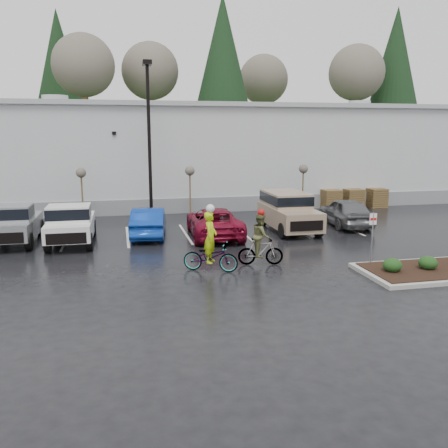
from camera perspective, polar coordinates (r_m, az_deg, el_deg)
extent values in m
plane|color=black|center=(18.02, 6.87, -6.10)|extent=(120.00, 120.00, 0.00)
cube|color=#B2B5B7|center=(38.71, -3.89, 8.38)|extent=(60.00, 15.00, 7.00)
cube|color=slate|center=(31.59, -1.77, 2.33)|extent=(60.00, 0.12, 1.00)
cube|color=#999B9E|center=(38.70, -3.96, 13.64)|extent=(60.50, 15.50, 0.30)
cube|color=#203616|center=(61.55, -7.14, 8.84)|extent=(80.00, 25.00, 6.00)
cylinder|color=black|center=(28.30, -8.96, 9.32)|extent=(0.20, 0.20, 9.00)
cube|color=black|center=(28.54, -9.25, 18.59)|extent=(0.50, 1.00, 0.25)
cylinder|color=#4F381F|center=(29.57, -16.67, 3.03)|extent=(0.10, 0.10, 2.80)
sphere|color=#4E463F|center=(29.41, -16.83, 5.92)|extent=(0.60, 0.60, 0.60)
cylinder|color=#4F381F|center=(29.80, -4.10, 3.52)|extent=(0.10, 0.10, 2.80)
sphere|color=#4E463F|center=(29.64, -4.14, 6.40)|extent=(0.60, 0.60, 0.60)
cylinder|color=#4F381F|center=(31.75, 9.45, 3.87)|extent=(0.10, 0.10, 2.80)
sphere|color=#4E463F|center=(31.61, 9.53, 6.57)|extent=(0.60, 0.60, 0.60)
cube|color=#4F381F|center=(33.75, 12.73, 2.92)|extent=(1.20, 1.20, 1.35)
cube|color=#4F381F|center=(34.50, 15.29, 2.98)|extent=(1.20, 1.20, 1.35)
cube|color=#4F381F|center=(35.37, 17.88, 3.02)|extent=(1.20, 1.20, 1.35)
ellipsoid|color=#123311|center=(18.75, 19.59, -4.69)|extent=(0.70, 0.70, 0.52)
ellipsoid|color=#123311|center=(19.57, 23.33, -4.31)|extent=(0.70, 0.70, 0.52)
cylinder|color=gray|center=(19.48, 17.37, -1.89)|extent=(0.05, 0.05, 2.20)
cube|color=white|center=(19.31, 17.51, 0.57)|extent=(0.30, 0.02, 0.45)
cube|color=red|center=(19.30, 17.53, 0.56)|extent=(0.26, 0.02, 0.10)
imported|color=#0D3496|center=(24.54, -9.04, 0.26)|extent=(2.13, 4.73, 1.51)
imported|color=maroon|center=(24.23, -1.19, 0.23)|extent=(2.72, 5.46, 1.49)
imported|color=slate|center=(27.81, 14.39, 1.43)|extent=(2.30, 4.89, 1.62)
imported|color=#3F3F44|center=(18.25, -1.63, -3.97)|extent=(2.27, 1.58, 1.13)
imported|color=#A8CE0B|center=(18.06, -1.64, -1.60)|extent=(0.73, 0.85, 1.97)
sphere|color=silver|center=(17.85, -1.66, 1.87)|extent=(0.33, 0.33, 0.33)
imported|color=#3F3F44|center=(19.14, 4.42, -3.33)|extent=(1.82, 0.84, 1.10)
imported|color=brown|center=(18.99, 4.45, -1.38)|extent=(0.61, 0.91, 1.73)
sphere|color=#990C0C|center=(18.81, 4.49, 1.38)|extent=(0.29, 0.29, 0.29)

